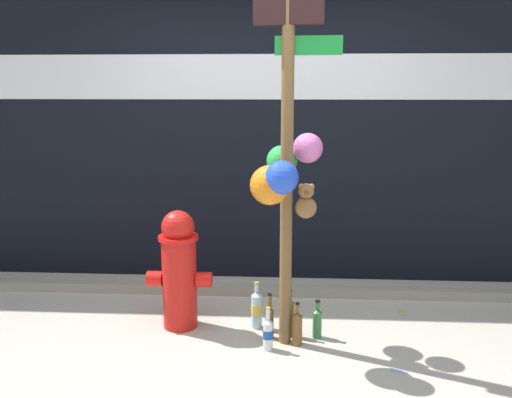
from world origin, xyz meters
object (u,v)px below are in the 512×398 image
(memorial_post, at_px, (286,145))
(bottle_1, at_px, (317,322))
(bottle_0, at_px, (268,333))
(fire_hydrant, at_px, (179,269))
(bottle_4, at_px, (290,317))
(bottle_5, at_px, (270,321))
(bottle_3, at_px, (257,309))
(bottle_2, at_px, (297,328))

(memorial_post, distance_m, bottle_1, 1.30)
(bottle_1, bearing_deg, bottle_0, -149.31)
(memorial_post, relative_size, fire_hydrant, 2.81)
(memorial_post, xyz_separation_m, bottle_0, (-0.11, -0.10, -1.28))
(bottle_4, bearing_deg, memorial_post, -110.98)
(memorial_post, relative_size, bottle_5, 7.46)
(bottle_0, xyz_separation_m, bottle_5, (0.00, 0.17, 0.01))
(bottle_4, bearing_deg, bottle_3, 152.48)
(memorial_post, bearing_deg, bottle_3, 130.34)
(fire_hydrant, distance_m, bottle_3, 0.65)
(bottle_5, bearing_deg, fire_hydrant, 166.49)
(bottle_0, relative_size, bottle_5, 0.92)
(bottle_0, height_order, bottle_3, bottle_3)
(memorial_post, bearing_deg, bottle_1, 23.30)
(fire_hydrant, xyz_separation_m, bottle_5, (0.67, -0.16, -0.32))
(bottle_3, height_order, bottle_5, bottle_3)
(fire_hydrant, height_order, bottle_5, fire_hydrant)
(bottle_2, bearing_deg, fire_hydrant, 163.57)
(bottle_5, bearing_deg, bottle_1, 4.96)
(bottle_1, bearing_deg, bottle_3, 162.52)
(bottle_0, xyz_separation_m, bottle_2, (0.20, 0.08, 0.01))
(fire_hydrant, xyz_separation_m, bottle_1, (1.02, -0.13, -0.33))
(memorial_post, distance_m, bottle_0, 1.28)
(fire_hydrant, xyz_separation_m, bottle_3, (0.57, 0.01, -0.30))
(bottle_0, xyz_separation_m, bottle_3, (-0.10, 0.34, 0.03))
(bottle_3, bearing_deg, memorial_post, -49.66)
(fire_hydrant, bearing_deg, bottle_3, 0.70)
(bottle_0, distance_m, bottle_2, 0.22)
(bottle_4, bearing_deg, fire_hydrant, 171.51)
(bottle_2, bearing_deg, memorial_post, 166.84)
(memorial_post, bearing_deg, bottle_0, -136.30)
(bottle_2, bearing_deg, bottle_5, 154.18)
(bottle_2, bearing_deg, bottle_3, 138.49)
(memorial_post, distance_m, fire_hydrant, 1.25)
(bottle_0, relative_size, bottle_4, 0.86)
(fire_hydrant, distance_m, bottle_0, 0.82)
(memorial_post, height_order, bottle_1, memorial_post)
(memorial_post, height_order, bottle_5, memorial_post)
(bottle_2, distance_m, bottle_3, 0.40)
(bottle_3, bearing_deg, bottle_5, -58.74)
(bottle_2, xyz_separation_m, bottle_5, (-0.19, 0.09, 0.00))
(bottle_2, bearing_deg, bottle_1, 40.44)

